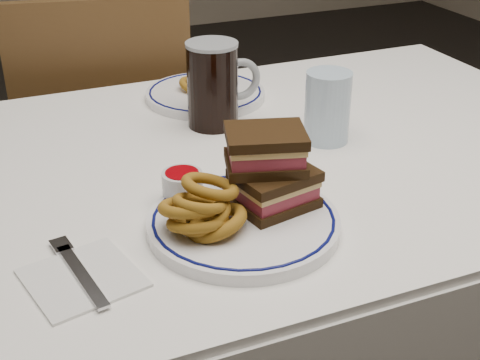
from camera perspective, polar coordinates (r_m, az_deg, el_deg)
name	(u,v)px	position (r m, az deg, el deg)	size (l,w,h in m)	color
dining_table	(271,201)	(1.23, 2.69, -1.84)	(1.27, 0.87, 0.75)	white
chair_far	(108,148)	(1.80, -11.19, 2.69)	(0.49, 0.49, 0.92)	#452C16
main_plate	(243,222)	(0.94, 0.29, -3.63)	(0.27, 0.27, 0.02)	white
reuben_sandwich	(270,169)	(0.94, 2.58, 0.95)	(0.14, 0.13, 0.11)	black
onion_rings_main	(203,210)	(0.90, -3.15, -2.57)	(0.12, 0.11, 0.10)	brown
ketchup_ramekin	(182,182)	(0.99, -4.95, -0.15)	(0.06, 0.06, 0.04)	silver
beer_mug	(214,84)	(1.25, -2.21, 8.20)	(0.14, 0.10, 0.16)	black
water_glass	(327,107)	(1.20, 7.47, 6.19)	(0.08, 0.08, 0.13)	#A8C3D9
far_plate	(205,94)	(1.40, -2.98, 7.34)	(0.25, 0.25, 0.02)	white
onion_rings_far	(203,86)	(1.39, -3.18, 7.99)	(0.10, 0.11, 0.05)	brown
napkin_fork	(81,276)	(0.87, -13.38, -8.00)	(0.16, 0.18, 0.01)	silver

